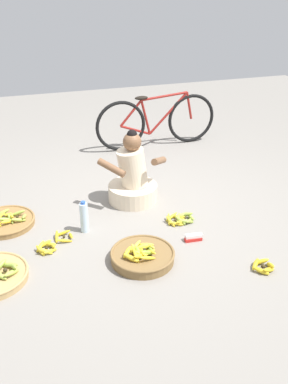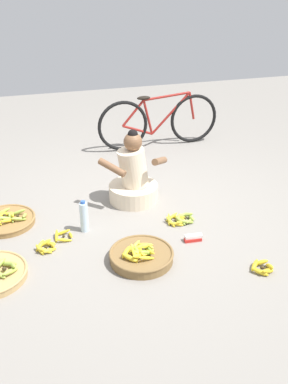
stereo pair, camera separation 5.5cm
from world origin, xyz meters
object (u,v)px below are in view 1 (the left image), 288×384
at_px(loose_bananas_back_right, 181,219).
at_px(banana_basket_mid_right, 5,221).
at_px(vendor_woman_front, 133,179).
at_px(banana_basket_front_right, 142,255).
at_px(bicycle_leaning, 157,121).
at_px(water_bottle, 84,217).
at_px(loose_bananas_front_center, 263,266).
at_px(loose_bananas_front_left, 52,244).
at_px(packet_carton_stack, 194,238).

bearing_deg(loose_bananas_back_right, banana_basket_mid_right, 164.78).
xyz_separation_m(vendor_woman_front, banana_basket_front_right, (-0.22, -1.07, -0.20)).
bearing_deg(bicycle_leaning, water_bottle, -125.72).
height_order(bicycle_leaning, loose_bananas_front_center, bicycle_leaning).
bearing_deg(banana_basket_mid_right, loose_bananas_back_right, -15.22).
distance_m(bicycle_leaning, loose_bananas_front_center, 2.92).
relative_size(loose_bananas_front_left, loose_bananas_back_right, 1.18).
distance_m(banana_basket_mid_right, loose_bananas_front_left, 0.64).
bearing_deg(vendor_woman_front, loose_bananas_front_left, -146.18).
bearing_deg(water_bottle, packet_carton_stack, -26.21).
bearing_deg(loose_bananas_front_center, banana_basket_mid_right, 145.93).
xyz_separation_m(loose_bananas_front_center, loose_bananas_back_right, (-0.37, 0.92, -0.00)).
bearing_deg(loose_bananas_front_center, loose_bananas_front_left, 152.52).
distance_m(loose_bananas_back_right, water_bottle, 0.95).
distance_m(loose_bananas_front_left, packet_carton_stack, 1.29).
bearing_deg(banana_basket_front_right, packet_carton_stack, 16.29).
bearing_deg(loose_bananas_front_left, water_bottle, 27.58).
height_order(loose_bananas_front_center, loose_bananas_back_right, loose_bananas_front_center).
distance_m(bicycle_leaning, banana_basket_mid_right, 2.60).
relative_size(banana_basket_front_right, water_bottle, 1.73).
height_order(bicycle_leaning, banana_basket_mid_right, bicycle_leaning).
relative_size(vendor_woman_front, water_bottle, 2.49).
height_order(banana_basket_mid_right, loose_bananas_back_right, banana_basket_mid_right).
height_order(vendor_woman_front, loose_bananas_front_left, vendor_woman_front).
xyz_separation_m(banana_basket_mid_right, loose_bananas_front_left, (0.38, -0.51, -0.01)).
bearing_deg(bicycle_leaning, vendor_woman_front, -117.66).
xyz_separation_m(bicycle_leaning, water_bottle, (-1.35, -1.88, -0.21)).
bearing_deg(loose_bananas_front_center, bicycle_leaning, 89.05).
xyz_separation_m(banana_basket_front_right, packet_carton_stack, (0.54, 0.16, -0.02)).
bearing_deg(banana_basket_front_right, bicycle_leaning, 68.71).
relative_size(banana_basket_mid_right, packet_carton_stack, 3.30).
xyz_separation_m(loose_bananas_back_right, water_bottle, (-0.94, 0.11, 0.12)).
height_order(bicycle_leaning, banana_basket_front_right, bicycle_leaning).
bearing_deg(bicycle_leaning, loose_bananas_front_left, -129.36).
bearing_deg(water_bottle, loose_bananas_front_left, -152.42).
height_order(loose_bananas_front_center, water_bottle, water_bottle).
height_order(bicycle_leaning, packet_carton_stack, bicycle_leaning).
relative_size(banana_basket_mid_right, loose_bananas_front_left, 1.59).
distance_m(bicycle_leaning, packet_carton_stack, 2.40).
distance_m(banana_basket_front_right, loose_bananas_back_right, 0.75).
distance_m(vendor_woman_front, packet_carton_stack, 0.99).
bearing_deg(packet_carton_stack, loose_bananas_front_left, 167.42).
relative_size(bicycle_leaning, loose_bananas_back_right, 5.60).
bearing_deg(banana_basket_mid_right, vendor_woman_front, 4.90).
height_order(banana_basket_front_right, loose_bananas_front_center, banana_basket_front_right).
xyz_separation_m(bicycle_leaning, packet_carton_stack, (-0.43, -2.33, -0.33)).
bearing_deg(packet_carton_stack, banana_basket_front_right, -163.71).
distance_m(loose_bananas_front_center, loose_bananas_back_right, 0.99).
height_order(loose_bananas_front_center, loose_bananas_front_left, loose_bananas_front_center).
bearing_deg(banana_basket_front_right, vendor_woman_front, 78.15).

